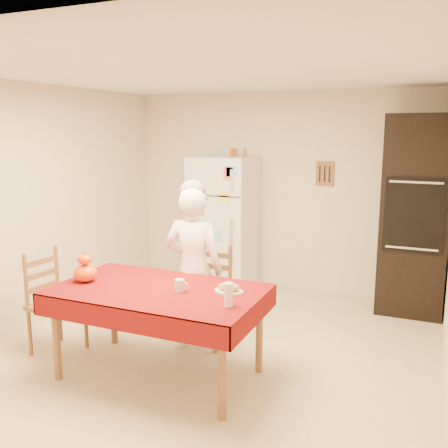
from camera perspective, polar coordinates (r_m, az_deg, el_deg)
The scene contains 17 objects.
floor at distance 4.75m, azimuth -1.92°, elevation -14.61°, with size 4.50×4.50×0.00m, color #BFAD8A.
room_shell at distance 4.31m, azimuth -2.03°, elevation 5.25°, with size 4.02×4.52×2.51m.
refrigerator at distance 6.38m, azimuth -0.04°, elevation 0.08°, with size 0.75×0.74×1.70m.
oven_cabinet at distance 5.88m, azimuth 21.00°, elevation 0.91°, with size 0.70×0.62×2.20m.
dining_table at distance 4.15m, azimuth -7.51°, elevation -8.23°, with size 1.70×1.00×0.76m.
chair_far at distance 4.85m, azimuth -1.77°, elevation -7.62°, with size 0.42×0.40×0.95m.
chair_left at distance 4.90m, azimuth -19.12°, elevation -8.00°, with size 0.44×0.46×0.95m.
seated_woman at distance 4.61m, azimuth -3.49°, elevation -5.21°, with size 0.56×0.37×1.54m, color white.
coffee_mug at distance 4.02m, azimuth -5.10°, elevation -7.01°, with size 0.08×0.08×0.10m, color silver.
pumpkin_lower at distance 4.41m, azimuth -15.56°, elevation -5.42°, with size 0.20×0.20×0.15m, color #CF4C04.
pumpkin_upper at distance 4.38m, azimuth -15.64°, elevation -3.90°, with size 0.12×0.12×0.09m, color #E74B05.
wine_glass at distance 3.67m, azimuth 0.55°, elevation -8.07°, with size 0.07×0.07×0.18m, color white.
bread_plate at distance 3.99m, azimuth 0.56°, elevation -7.73°, with size 0.24×0.24×0.02m, color silver.
bread_loaf at distance 3.98m, azimuth 0.56°, elevation -7.17°, with size 0.18×0.10×0.06m, color tan.
spice_jar_left at distance 6.29m, azimuth 0.93°, elevation 8.18°, with size 0.05×0.05×0.10m, color brown.
spice_jar_mid at distance 6.27m, azimuth 1.30°, elevation 8.17°, with size 0.05×0.05×0.10m, color #964F1B.
spice_jar_right at distance 6.22m, azimuth 2.39°, elevation 8.14°, with size 0.05×0.05×0.10m, color #965A1B.
Camera 1 is at (1.84, -3.87, 2.04)m, focal length 40.00 mm.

